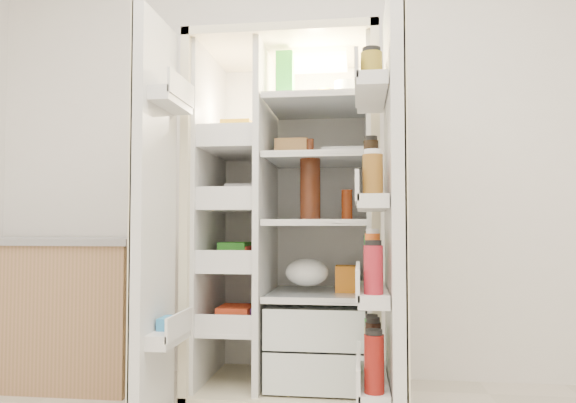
# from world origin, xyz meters

# --- Properties ---
(wall_back) EXTENTS (4.00, 0.02, 2.70)m
(wall_back) POSITION_xyz_m (0.00, 2.00, 1.35)
(wall_back) COLOR white
(wall_back) RESTS_ON floor
(refrigerator) EXTENTS (0.92, 0.70, 1.80)m
(refrigerator) POSITION_xyz_m (-0.12, 1.65, 0.74)
(refrigerator) COLOR beige
(refrigerator) RESTS_ON floor
(freezer_door) EXTENTS (0.15, 0.40, 1.72)m
(freezer_door) POSITION_xyz_m (-0.63, 1.05, 0.89)
(freezer_door) COLOR silver
(freezer_door) RESTS_ON floor
(fridge_door) EXTENTS (0.17, 0.58, 1.72)m
(fridge_door) POSITION_xyz_m (0.35, 0.96, 0.87)
(fridge_door) COLOR silver
(fridge_door) RESTS_ON floor
(kitchen_counter) EXTENTS (1.10, 0.59, 0.80)m
(kitchen_counter) POSITION_xyz_m (-1.47, 1.70, 0.40)
(kitchen_counter) COLOR #A07350
(kitchen_counter) RESTS_ON floor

